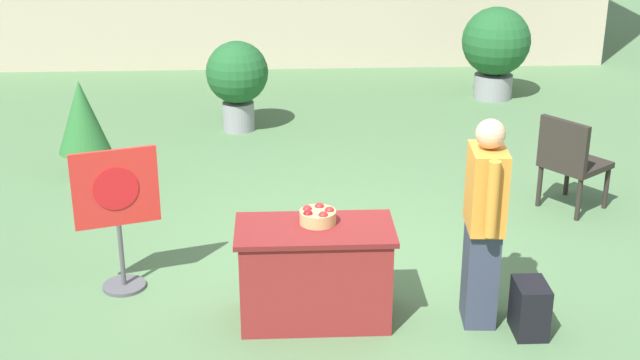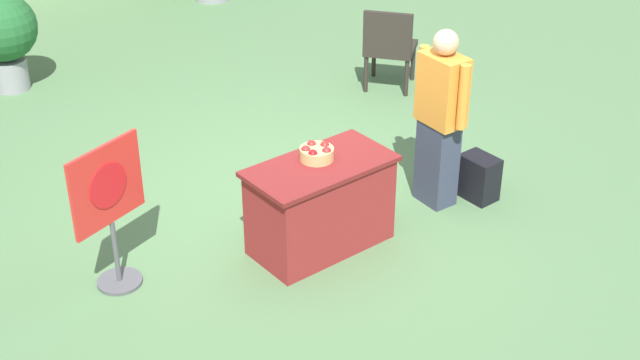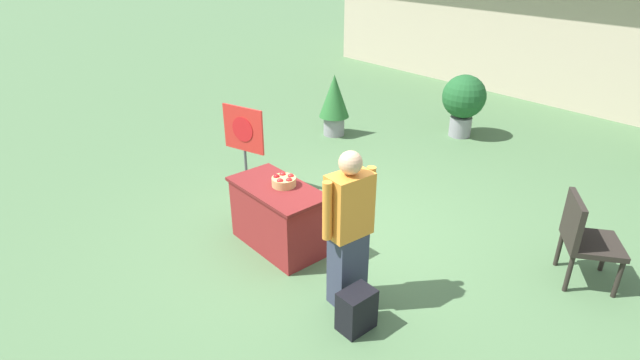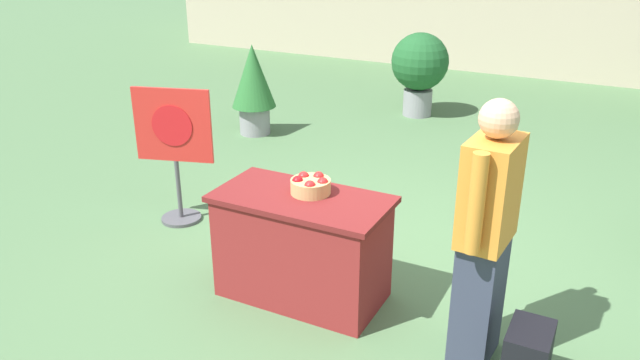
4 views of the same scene
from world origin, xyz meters
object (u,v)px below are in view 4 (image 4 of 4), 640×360
Objects in this scene: person_visitor at (486,234)px; poster_board at (175,148)px; backpack at (527,360)px; potted_plant_near_left at (253,84)px; potted_plant_near_right at (420,66)px; display_table at (302,247)px; apple_basket at (311,185)px.

person_visitor is 2.94m from poster_board.
potted_plant_near_left is at bearing 140.18° from backpack.
person_visitor reaches higher than potted_plant_near_right.
potted_plant_near_right is (-0.77, 4.77, 0.30)m from display_table.
backpack is at bearing 57.52° from poster_board.
potted_plant_near_left is at bearing -132.24° from potted_plant_near_right.
poster_board is 4.27m from potted_plant_near_right.
apple_basket is 1.76m from backpack.
poster_board is at bearing 164.77° from backpack.
display_table is at bearing -0.00° from person_visitor.
person_visitor reaches higher than apple_basket.
backpack is (0.35, -0.21, -0.63)m from person_visitor.
apple_basket is 1.69m from poster_board.
potted_plant_near_left is at bearing 127.92° from display_table.
apple_basket is 3.79m from potted_plant_near_left.
potted_plant_near_left is at bearing -36.67° from person_visitor.
apple_basket is 0.24× the size of potted_plant_near_left.
poster_board is (-1.59, 0.58, 0.30)m from display_table.
person_visitor is at bearing -40.58° from potted_plant_near_left.
display_table is 1.66m from backpack.
person_visitor reaches higher than backpack.
display_table is 1.72m from poster_board.
backpack is 5.20m from potted_plant_near_left.
backpack is at bearing -10.30° from display_table.
backpack is 3.36m from poster_board.
poster_board is (-1.61, 0.50, -0.15)m from apple_basket.
display_table is 1.06× the size of potted_plant_near_right.
potted_plant_near_right is (-2.40, 5.06, 0.48)m from backpack.
person_visitor is at bearing -3.91° from display_table.
potted_plant_near_left is (-0.77, 2.44, -0.05)m from poster_board.
apple_basket is at bearing -51.00° from potted_plant_near_left.
display_table is 4.35× the size of apple_basket.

